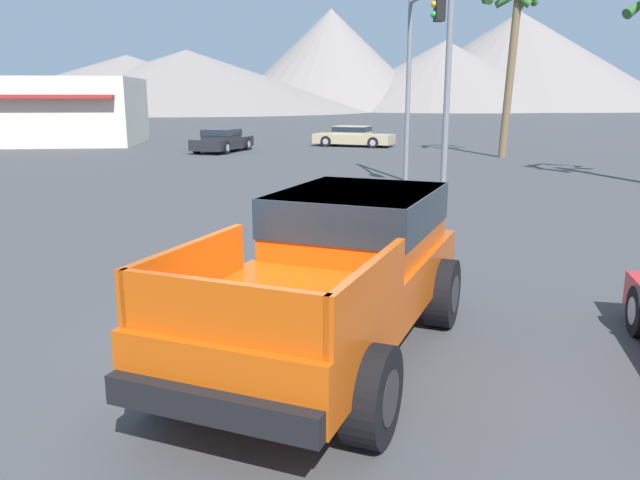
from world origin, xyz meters
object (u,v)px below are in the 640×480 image
object	(u,v)px
orange_pickup_truck	(341,263)
parked_car_dark	(222,140)
traffic_light_main	(420,51)
street_lamp_post	(450,22)
palm_tree_tall	(510,25)
parked_car_tan	(353,136)

from	to	relation	value
orange_pickup_truck	parked_car_dark	bearing A→B (deg)	123.56
traffic_light_main	street_lamp_post	world-z (taller)	street_lamp_post
orange_pickup_truck	street_lamp_post	xyz separation A→B (m)	(3.43, 7.30, 3.46)
traffic_light_main	palm_tree_tall	distance (m)	11.45
parked_car_dark	orange_pickup_truck	bearing A→B (deg)	-60.82
parked_car_dark	palm_tree_tall	distance (m)	15.24
orange_pickup_truck	parked_car_dark	world-z (taller)	orange_pickup_truck
orange_pickup_truck	street_lamp_post	world-z (taller)	street_lamp_post
street_lamp_post	traffic_light_main	bearing A→B (deg)	81.62
traffic_light_main	palm_tree_tall	bearing A→B (deg)	144.18
palm_tree_tall	parked_car_dark	bearing A→B (deg)	161.38
orange_pickup_truck	parked_car_tan	xyz separation A→B (m)	(4.84, 29.59, -0.42)
parked_car_tan	palm_tree_tall	distance (m)	11.03
parked_car_dark	palm_tree_tall	world-z (taller)	palm_tree_tall
street_lamp_post	palm_tree_tall	xyz separation A→B (m)	(7.45, 14.85, 1.59)
orange_pickup_truck	palm_tree_tall	world-z (taller)	palm_tree_tall
street_lamp_post	orange_pickup_truck	bearing A→B (deg)	-115.17
palm_tree_tall	orange_pickup_truck	bearing A→B (deg)	-116.17
traffic_light_main	street_lamp_post	xyz separation A→B (m)	(-0.84, -5.68, 0.22)
orange_pickup_truck	palm_tree_tall	bearing A→B (deg)	91.83
parked_car_tan	traffic_light_main	xyz separation A→B (m)	(-0.57, -16.60, 3.65)
parked_car_dark	street_lamp_post	bearing A→B (deg)	-49.10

